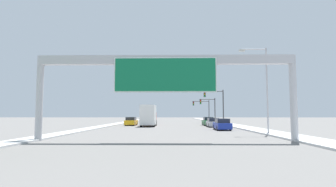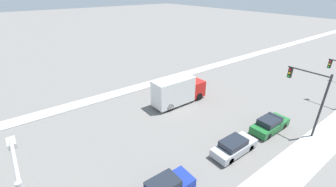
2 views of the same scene
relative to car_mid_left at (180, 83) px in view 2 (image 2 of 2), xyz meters
name	(u,v)px [view 2 (image 2 of 2)]	position (x,y,z in m)	size (l,w,h in m)	color
median_strip_left	(226,63)	(-3.75, 14.85, -0.64)	(2.00, 120.00, 0.15)	beige
car_mid_left	(180,83)	(0.00, 0.00, 0.00)	(1.80, 4.74, 1.51)	gold
car_near_center	(234,147)	(14.00, -5.38, -0.03)	(1.77, 4.60, 1.45)	#A5A8AD
car_near_right	(270,124)	(14.00, 0.48, 0.00)	(1.81, 4.72, 1.52)	#1E662D
truck_box_primary	(178,91)	(3.50, -3.40, 1.07)	(2.33, 7.32, 3.55)	red
traffic_light_near_intersection	(311,93)	(16.08, 2.85, 3.76)	(3.95, 0.32, 6.73)	#2D2D30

